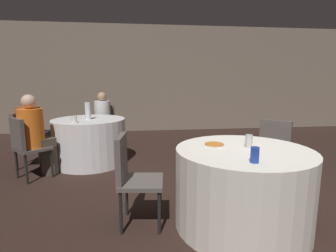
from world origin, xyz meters
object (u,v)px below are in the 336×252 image
at_px(chair_far_southwest, 25,143).
at_px(soda_can_silver, 249,141).
at_px(table_far, 90,141).
at_px(chair_near_west, 131,172).
at_px(chair_far_west, 24,134).
at_px(soda_can_blue, 255,155).
at_px(table_near, 242,187).
at_px(bottle_far, 88,111).
at_px(person_orange_shirt, 37,136).
at_px(chair_near_northeast, 272,149).
at_px(pizza_plate_near, 214,145).
at_px(chair_far_north, 104,123).
at_px(person_white_shirt, 102,122).
at_px(person_floral_shirt, 34,130).

xyz_separation_m(chair_far_southwest, soda_can_silver, (2.55, -1.41, 0.28)).
relative_size(table_far, chair_near_west, 1.35).
distance_m(table_far, soda_can_silver, 2.79).
height_order(chair_far_west, soda_can_blue, chair_far_west).
relative_size(table_near, bottle_far, 4.58).
bearing_deg(chair_far_west, person_orange_shirt, 33.09).
distance_m(chair_near_northeast, pizza_plate_near, 1.13).
bearing_deg(chair_far_north, chair_near_northeast, 141.91).
bearing_deg(pizza_plate_near, chair_far_west, 142.85).
relative_size(chair_far_southwest, soda_can_silver, 7.13).
xyz_separation_m(table_far, chair_near_west, (0.71, -2.01, 0.15)).
distance_m(chair_near_west, chair_far_southwest, 1.98).
xyz_separation_m(chair_near_west, chair_far_north, (-0.58, 3.00, 0.00)).
bearing_deg(bottle_far, chair_far_north, 82.71).
height_order(chair_far_west, chair_far_southwest, same).
distance_m(chair_far_west, person_orange_shirt, 0.63).
bearing_deg(chair_far_southwest, chair_far_north, 110.17).
relative_size(person_white_shirt, soda_can_silver, 9.35).
relative_size(chair_near_west, person_orange_shirt, 0.74).
relative_size(table_far, chair_far_southwest, 1.35).
height_order(person_floral_shirt, pizza_plate_near, person_floral_shirt).
height_order(chair_near_west, pizza_plate_near, chair_near_west).
distance_m(table_far, chair_near_west, 2.14).
xyz_separation_m(person_orange_shirt, person_white_shirt, (0.73, 1.39, -0.03)).
xyz_separation_m(table_near, person_floral_shirt, (-2.58, 2.08, 0.21)).
height_order(soda_can_silver, bottle_far, bottle_far).
bearing_deg(table_far, bottle_far, -92.55).
relative_size(chair_far_southwest, person_white_shirt, 0.76).
bearing_deg(table_near, chair_far_north, 117.33).
distance_m(person_floral_shirt, person_orange_shirt, 0.56).
bearing_deg(person_white_shirt, chair_far_north, -90.00).
height_order(table_far, person_white_shirt, person_white_shirt).
bearing_deg(bottle_far, chair_far_west, -177.96).
distance_m(chair_near_northeast, chair_far_west, 3.69).
xyz_separation_m(person_floral_shirt, soda_can_silver, (2.65, -2.03, 0.22)).
bearing_deg(bottle_far, chair_far_southwest, -138.88).
distance_m(chair_near_west, chair_far_west, 2.59).
bearing_deg(chair_far_north, chair_far_west, 50.50).
xyz_separation_m(person_orange_shirt, soda_can_blue, (2.28, -1.96, 0.21)).
distance_m(person_white_shirt, bottle_far, 0.91).
relative_size(chair_far_west, soda_can_blue, 7.13).
height_order(chair_near_northeast, chair_far_southwest, same).
bearing_deg(person_floral_shirt, person_orange_shirt, 19.41).
distance_m(chair_far_north, person_orange_shirt, 1.73).
bearing_deg(chair_near_northeast, person_floral_shirt, 20.96).
height_order(table_far, bottle_far, bottle_far).
xyz_separation_m(table_far, pizza_plate_near, (1.51, -1.96, 0.38)).
bearing_deg(chair_near_west, chair_far_southwest, -125.91).
height_order(chair_near_northeast, person_white_shirt, person_white_shirt).
bearing_deg(chair_near_northeast, table_near, 90.00).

